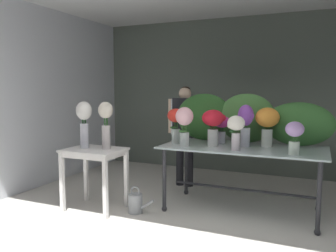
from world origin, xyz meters
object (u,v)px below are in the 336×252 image
Objects in this scene: vase_scarlet_anemones at (176,121)px; vase_white_roses_tall at (84,121)px; side_table_white at (94,158)px; watering_can at (136,203)px; vase_cream_lisianthus_tall at (106,122)px; florist at (185,125)px; vase_blush_peonies at (184,122)px; vase_sunset_snapdragons at (268,122)px; vase_magenta_lilies at (222,125)px; vase_ivory_dahlias at (236,129)px; vase_crimson_roses at (213,123)px; vase_lilac_stock at (294,135)px; vase_violet_carnations at (245,122)px; display_table_glass at (242,156)px.

vase_scarlet_anemones is 1.20m from vase_white_roses_tall.
watering_can is (0.55, 0.10, -0.56)m from side_table_white.
side_table_white is 0.49m from vase_cream_lisianthus_tall.
florist is at bearing 61.64° from vase_white_roses_tall.
vase_blush_peonies is 1.04m from vase_sunset_snapdragons.
vase_ivory_dahlias is at bearing -57.51° from vase_magenta_lilies.
vase_crimson_roses is 1.36m from vase_cream_lisianthus_tall.
vase_violet_carnations is at bearing 151.04° from vase_lilac_stock.
side_table_white is 1.73m from vase_magenta_lilies.
vase_violet_carnations is 1.72m from watering_can.
vase_blush_peonies is 1.29m from vase_white_roses_tall.
vase_crimson_roses is at bearing 21.08° from vase_white_roses_tall.
vase_violet_carnations is at bearing 27.05° from watering_can.
vase_sunset_snapdragons is at bearing 21.72° from vase_blush_peonies.
vase_scarlet_anemones reaches higher than display_table_glass.
vase_violet_carnations is at bearing 22.18° from side_table_white.
display_table_glass is at bearing -27.07° from vase_magenta_lilies.
vase_cream_lisianthus_tall is at bearing -157.74° from vase_violet_carnations.
vase_lilac_stock is at bearing 8.78° from vase_white_roses_tall.
display_table_glass is at bearing 154.32° from vase_lilac_stock.
vase_crimson_roses reaches higher than vase_lilac_stock.
side_table_white is 2.45m from vase_lilac_stock.
florist reaches higher than vase_cream_lisianthus_tall.
vase_violet_carnations is at bearing 82.11° from vase_ivory_dahlias.
watering_can is (0.69, 0.10, -1.03)m from vase_white_roses_tall.
vase_scarlet_anemones reaches higher than vase_ivory_dahlias.
vase_scarlet_anemones is (-0.52, 0.04, 0.00)m from vase_crimson_roses.
vase_ivory_dahlias is 0.65m from vase_lilac_stock.
vase_lilac_stock reaches higher than display_table_glass.
vase_violet_carnations is 1.77m from vase_cream_lisianthus_tall.
vase_white_roses_tall is 1.00× the size of vase_cream_lisianthus_tall.
vase_white_roses_tall is 1.25m from watering_can.
display_table_glass is at bearing 19.99° from vase_blush_peonies.
vase_magenta_lilies is 1.53m from vase_cream_lisianthus_tall.
vase_blush_peonies reaches higher than vase_magenta_lilies.
vase_cream_lisianthus_tall reaches higher than vase_violet_carnations.
display_table_glass is 0.48m from vase_ivory_dahlias.
display_table_glass is 3.33× the size of vase_cream_lisianthus_tall.
vase_cream_lisianthus_tall is at bearing 21.31° from side_table_white.
vase_crimson_roses is (-0.36, -0.10, 0.42)m from display_table_glass.
side_table_white is 1.72× the size of vase_crimson_roses.
florist is 1.72m from vase_white_roses_tall.
vase_violet_carnations is at bearing -34.90° from florist.
vase_crimson_roses is at bearing -51.14° from florist.
vase_lilac_stock is 1.05× the size of watering_can.
vase_cream_lisianthus_tall is (-0.92, -0.39, 0.00)m from vase_blush_peonies.
vase_ivory_dahlias is 1.93m from vase_white_roses_tall.
display_table_glass is at bearing 26.23° from watering_can.
side_table_white is 1.51× the size of vase_violet_carnations.
florist is at bearing 128.86° from vase_crimson_roses.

